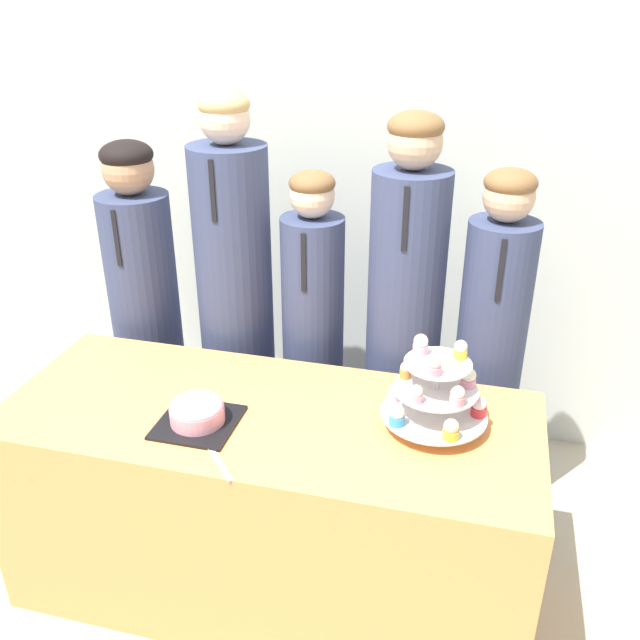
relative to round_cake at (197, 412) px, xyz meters
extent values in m
cube|color=silver|center=(0.19, 1.31, 0.56)|extent=(9.00, 0.06, 2.70)
cube|color=#EF9951|center=(0.19, 0.11, -0.42)|extent=(1.74, 0.69, 0.74)
cube|color=black|center=(0.00, 0.00, -0.04)|extent=(0.24, 0.24, 0.01)
cylinder|color=pink|center=(0.00, 0.00, -0.01)|extent=(0.17, 0.17, 0.05)
ellipsoid|color=pink|center=(0.00, 0.00, 0.02)|extent=(0.17, 0.17, 0.06)
cube|color=silver|center=(0.15, -0.18, -0.04)|extent=(0.12, 0.13, 0.00)
cube|color=#B2B2B7|center=(0.07, -0.09, -0.04)|extent=(0.06, 0.06, 0.01)
cylinder|color=silver|center=(0.71, 0.18, 0.07)|extent=(0.02, 0.02, 0.23)
cylinder|color=silver|center=(0.71, 0.18, 0.00)|extent=(0.33, 0.33, 0.01)
cylinder|color=silver|center=(0.71, 0.18, 0.09)|extent=(0.26, 0.26, 0.01)
cylinder|color=silver|center=(0.71, 0.18, 0.18)|extent=(0.20, 0.20, 0.01)
cylinder|color=pink|center=(0.58, 0.22, 0.01)|extent=(0.04, 0.04, 0.02)
sphere|color=beige|center=(0.58, 0.22, 0.04)|extent=(0.04, 0.04, 0.04)
cylinder|color=#3893DB|center=(0.61, 0.09, 0.02)|extent=(0.05, 0.05, 0.03)
sphere|color=#F4E5C6|center=(0.61, 0.09, 0.05)|extent=(0.05, 0.05, 0.05)
cylinder|color=yellow|center=(0.77, 0.05, 0.02)|extent=(0.05, 0.05, 0.03)
sphere|color=beige|center=(0.77, 0.05, 0.04)|extent=(0.05, 0.05, 0.05)
cylinder|color=#E5333D|center=(0.85, 0.20, 0.02)|extent=(0.05, 0.05, 0.03)
sphere|color=silver|center=(0.85, 0.20, 0.04)|extent=(0.05, 0.05, 0.05)
cylinder|color=#4CB766|center=(0.73, 0.32, 0.02)|extent=(0.04, 0.04, 0.03)
sphere|color=white|center=(0.73, 0.32, 0.04)|extent=(0.04, 0.04, 0.04)
cylinder|color=pink|center=(0.78, 0.10, 0.11)|extent=(0.04, 0.04, 0.03)
sphere|color=white|center=(0.78, 0.10, 0.13)|extent=(0.04, 0.04, 0.04)
cylinder|color=pink|center=(0.81, 0.21, 0.10)|extent=(0.05, 0.05, 0.02)
sphere|color=white|center=(0.81, 0.21, 0.13)|extent=(0.05, 0.05, 0.05)
cylinder|color=yellow|center=(0.71, 0.28, 0.11)|extent=(0.04, 0.04, 0.03)
sphere|color=silver|center=(0.71, 0.28, 0.13)|extent=(0.04, 0.04, 0.04)
cylinder|color=orange|center=(0.62, 0.21, 0.11)|extent=(0.04, 0.04, 0.03)
sphere|color=beige|center=(0.62, 0.21, 0.13)|extent=(0.03, 0.03, 0.03)
cylinder|color=pink|center=(0.66, 0.08, 0.10)|extent=(0.04, 0.04, 0.02)
sphere|color=#F4E5C6|center=(0.66, 0.08, 0.13)|extent=(0.04, 0.04, 0.04)
cylinder|color=yellow|center=(0.77, 0.22, 0.20)|extent=(0.04, 0.04, 0.03)
sphere|color=white|center=(0.77, 0.22, 0.22)|extent=(0.04, 0.04, 0.04)
cylinder|color=pink|center=(0.66, 0.22, 0.20)|extent=(0.05, 0.05, 0.03)
sphere|color=white|center=(0.66, 0.22, 0.22)|extent=(0.04, 0.04, 0.04)
cylinder|color=pink|center=(0.71, 0.10, 0.20)|extent=(0.05, 0.05, 0.03)
sphere|color=silver|center=(0.71, 0.10, 0.22)|extent=(0.04, 0.04, 0.04)
cylinder|color=#384266|center=(-0.53, 0.68, -0.16)|extent=(0.29, 0.29, 1.26)
sphere|color=tan|center=(-0.53, 0.68, 0.57)|extent=(0.20, 0.20, 0.20)
ellipsoid|color=black|center=(-0.53, 0.68, 0.62)|extent=(0.20, 0.20, 0.11)
cube|color=black|center=(-0.53, 0.54, 0.34)|extent=(0.02, 0.01, 0.22)
cylinder|color=#384266|center=(-0.13, 0.68, -0.05)|extent=(0.30, 0.30, 1.47)
sphere|color=beige|center=(-0.13, 0.68, 0.77)|extent=(0.18, 0.18, 0.18)
ellipsoid|color=tan|center=(-0.13, 0.68, 0.82)|extent=(0.18, 0.18, 0.10)
cube|color=black|center=(-0.13, 0.53, 0.55)|extent=(0.02, 0.01, 0.22)
cylinder|color=#384266|center=(0.20, 0.68, -0.18)|extent=(0.24, 0.24, 1.22)
sphere|color=beige|center=(0.20, 0.68, 0.52)|extent=(0.17, 0.17, 0.17)
ellipsoid|color=brown|center=(0.20, 0.68, 0.56)|extent=(0.17, 0.17, 0.09)
cube|color=black|center=(0.20, 0.56, 0.30)|extent=(0.02, 0.01, 0.22)
cylinder|color=#384266|center=(0.55, 0.68, -0.08)|extent=(0.28, 0.28, 1.42)
sphere|color=#D6AD89|center=(0.55, 0.68, 0.72)|extent=(0.19, 0.19, 0.19)
ellipsoid|color=brown|center=(0.55, 0.68, 0.78)|extent=(0.19, 0.19, 0.10)
cube|color=black|center=(0.55, 0.54, 0.50)|extent=(0.02, 0.01, 0.22)
cylinder|color=#384266|center=(0.87, 0.68, -0.16)|extent=(0.25, 0.25, 1.26)
sphere|color=#D6AD89|center=(0.87, 0.68, 0.56)|extent=(0.17, 0.17, 0.17)
ellipsoid|color=brown|center=(0.87, 0.68, 0.61)|extent=(0.18, 0.18, 0.10)
cube|color=black|center=(0.87, 0.56, 0.34)|extent=(0.02, 0.01, 0.22)
camera|label=1|loc=(0.81, -1.61, 1.18)|focal=38.00mm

